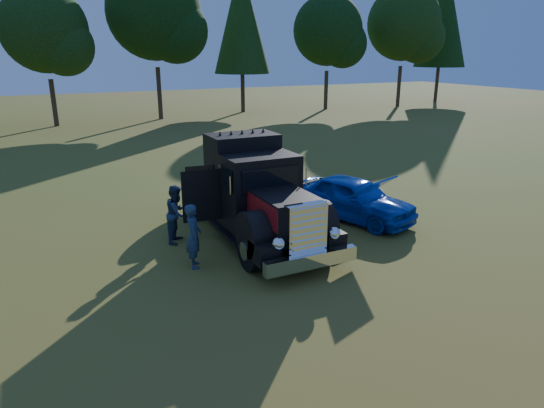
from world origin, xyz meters
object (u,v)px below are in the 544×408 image
Objects in this scene: spectator_near at (194,236)px; spectator_far at (177,214)px; hotrod_coupe at (354,198)px; diamond_t_truck at (254,196)px.

spectator_near is 1.93m from spectator_far.
spectator_far is at bearing 173.71° from hotrod_coupe.
spectator_far is (0.11, 1.93, 0.00)m from spectator_near.
spectator_far is at bearing 10.49° from spectator_near.
hotrod_coupe is 6.05m from spectator_near.
diamond_t_truck reaches higher than spectator_near.
spectator_far is at bearing 162.47° from diamond_t_truck.
diamond_t_truck is 4.19× the size of spectator_far.
spectator_far reaches higher than spectator_near.
spectator_near is (-2.27, -1.25, -0.43)m from diamond_t_truck.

